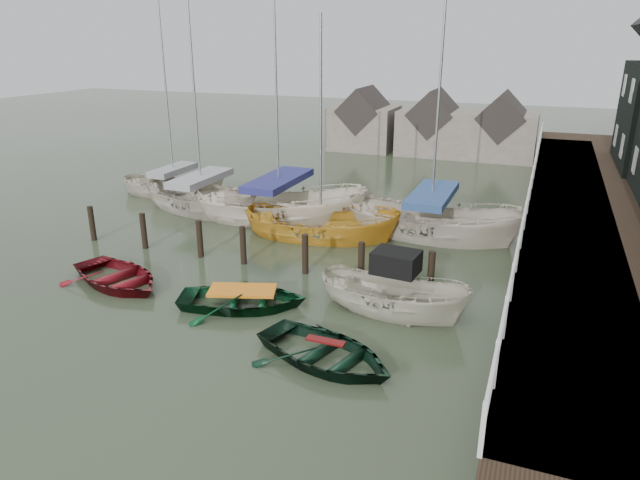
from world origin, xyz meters
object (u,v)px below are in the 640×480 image
at_px(rowboat_red, 118,284).
at_px(sailboat_a, 203,209).
at_px(rowboat_dkgreen, 325,362).
at_px(sailboat_b, 279,218).
at_px(rowboat_green, 243,307).
at_px(sailboat_d, 430,234).
at_px(sailboat_c, 321,237).
at_px(motorboat, 392,310).
at_px(sailboat_e, 175,193).

distance_m(rowboat_red, sailboat_a, 8.51).
height_order(rowboat_dkgreen, sailboat_b, sailboat_b).
xyz_separation_m(rowboat_red, rowboat_green, (4.63, 0.06, 0.00)).
xyz_separation_m(sailboat_a, sailboat_b, (3.92, 0.12, -0.00)).
bearing_deg(rowboat_dkgreen, sailboat_d, 14.77).
distance_m(sailboat_b, sailboat_c, 2.99).
bearing_deg(rowboat_red, motorboat, -61.57).
height_order(motorboat, sailboat_d, sailboat_d).
bearing_deg(motorboat, sailboat_b, 50.34).
bearing_deg(motorboat, sailboat_a, 63.06).
bearing_deg(sailboat_a, rowboat_green, -126.20).
bearing_deg(sailboat_b, sailboat_a, 79.62).
relative_size(rowboat_green, sailboat_e, 0.36).
distance_m(sailboat_a, sailboat_c, 6.65).
height_order(rowboat_red, motorboat, motorboat).
height_order(rowboat_green, motorboat, motorboat).
height_order(motorboat, sailboat_e, sailboat_e).
relative_size(rowboat_dkgreen, sailboat_e, 0.36).
bearing_deg(sailboat_e, motorboat, -139.36).
height_order(rowboat_red, sailboat_a, sailboat_a).
bearing_deg(sailboat_b, sailboat_d, -99.24).
relative_size(rowboat_dkgreen, sailboat_d, 0.29).
distance_m(rowboat_green, rowboat_dkgreen, 3.94).
height_order(rowboat_green, sailboat_d, sailboat_d).
xyz_separation_m(sailboat_c, sailboat_e, (-9.50, 3.46, 0.06)).
distance_m(motorboat, sailboat_e, 16.58).
height_order(sailboat_b, sailboat_d, sailboat_d).
bearing_deg(sailboat_a, motorboat, -107.56).
distance_m(rowboat_green, sailboat_e, 14.11).
bearing_deg(sailboat_d, motorboat, -170.99).
distance_m(sailboat_a, sailboat_b, 3.92).
distance_m(sailboat_a, sailboat_d, 10.59).
xyz_separation_m(motorboat, sailboat_d, (-0.37, 7.34, -0.02)).
bearing_deg(rowboat_dkgreen, sailboat_c, 39.68).
distance_m(rowboat_dkgreen, sailboat_d, 10.62).
bearing_deg(sailboat_d, rowboat_dkgreen, -176.45).
bearing_deg(motorboat, sailboat_e, 62.56).
bearing_deg(rowboat_green, sailboat_c, -17.54).
distance_m(motorboat, sailboat_b, 9.93).
bearing_deg(sailboat_c, sailboat_a, 71.38).
height_order(rowboat_green, sailboat_a, sailboat_a).
xyz_separation_m(motorboat, sailboat_e, (-13.95, 8.95, -0.02)).
bearing_deg(rowboat_dkgreen, rowboat_red, 94.09).
relative_size(sailboat_a, sailboat_c, 1.21).
bearing_deg(sailboat_c, motorboat, -147.54).
xyz_separation_m(rowboat_green, sailboat_a, (-6.68, 8.20, 0.06)).
distance_m(rowboat_green, sailboat_d, 9.49).
bearing_deg(rowboat_red, sailboat_d, -24.71).
bearing_deg(rowboat_green, rowboat_dkgreen, -138.83).
relative_size(rowboat_red, sailboat_e, 0.37).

